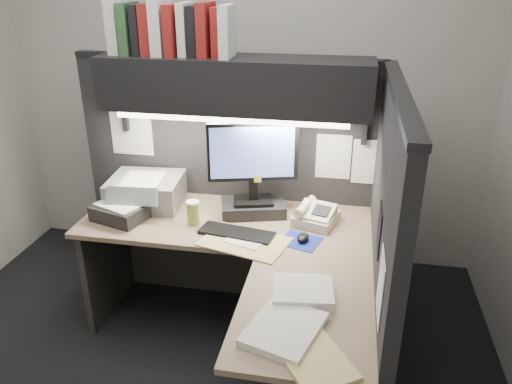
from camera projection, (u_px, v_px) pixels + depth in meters
floor at (187, 380)px, 2.77m from camera, size 3.50×3.50×0.00m
wall_back at (242, 83)px, 3.57m from camera, size 3.50×0.04×2.70m
partition_back at (229, 184)px, 3.28m from camera, size 1.90×0.06×1.60m
partition_right at (381, 257)px, 2.44m from camera, size 0.06×1.50×1.60m
desk at (263, 326)px, 2.52m from camera, size 1.70×1.53×0.73m
overhead_shelf at (235, 84)px, 2.82m from camera, size 1.55×0.34×0.30m
task_light_tube at (230, 120)px, 2.76m from camera, size 1.32×0.04×0.04m
monitor at (253, 179)px, 2.95m from camera, size 0.52×0.33×0.57m
keyboard at (237, 233)px, 2.79m from camera, size 0.44×0.21×0.02m
mousepad at (301, 241)px, 2.73m from camera, size 0.25×0.24×0.00m
mouse at (303, 237)px, 2.72m from camera, size 0.08×0.11×0.04m
telephone at (316, 216)px, 2.91m from camera, size 0.28×0.29×0.09m
coffee_cup at (193, 214)px, 2.89m from camera, size 0.09×0.09×0.13m
printer at (146, 191)px, 3.14m from camera, size 0.47×0.41×0.18m
notebook_stack at (122, 211)px, 2.97m from camera, size 0.36×0.32×0.09m
open_folder at (245, 242)px, 2.72m from camera, size 0.52×0.41×0.01m
paper_stack_a at (303, 292)px, 2.25m from camera, size 0.30×0.26×0.05m
paper_stack_b at (284, 329)px, 2.03m from camera, size 0.35×0.40×0.03m
manila_stack at (316, 362)px, 1.88m from camera, size 0.35×0.36×0.02m
binder_row at (170, 29)px, 2.76m from camera, size 0.70×0.26×0.31m
pinned_papers at (280, 173)px, 2.78m from camera, size 1.76×1.31×0.51m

